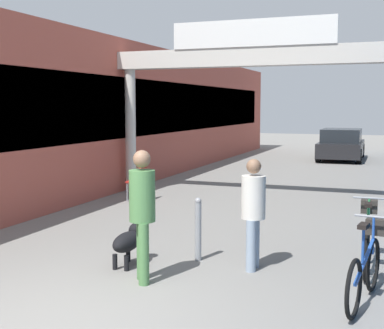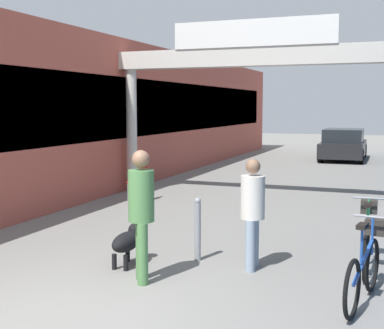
# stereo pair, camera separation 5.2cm
# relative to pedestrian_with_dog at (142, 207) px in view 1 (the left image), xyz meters

# --- Properties ---
(ground_plane) EXTENTS (80.00, 80.00, 0.00)m
(ground_plane) POSITION_rel_pedestrian_with_dog_xyz_m (-0.22, -1.62, -1.00)
(ground_plane) COLOR gray
(storefront_left) EXTENTS (3.00, 26.00, 4.10)m
(storefront_left) POSITION_rel_pedestrian_with_dog_xyz_m (-5.32, 9.38, 1.05)
(storefront_left) COLOR #B25142
(storefront_left) RESTS_ON ground_plane
(arcade_sign_gateway) EXTENTS (7.40, 0.47, 4.35)m
(arcade_sign_gateway) POSITION_rel_pedestrian_with_dog_xyz_m (-0.22, 6.59, 2.12)
(arcade_sign_gateway) COLOR beige
(arcade_sign_gateway) RESTS_ON ground_plane
(pedestrian_with_dog) EXTENTS (0.47, 0.47, 1.74)m
(pedestrian_with_dog) POSITION_rel_pedestrian_with_dog_xyz_m (0.00, 0.00, 0.00)
(pedestrian_with_dog) COLOR #4C7F47
(pedestrian_with_dog) RESTS_ON ground_plane
(pedestrian_companion) EXTENTS (0.35, 0.38, 1.57)m
(pedestrian_companion) POSITION_rel_pedestrian_with_dog_xyz_m (1.21, 1.06, -0.11)
(pedestrian_companion) COLOR #8C9EB2
(pedestrian_companion) RESTS_ON ground_plane
(dog_on_leash) EXTENTS (0.32, 0.78, 0.57)m
(dog_on_leash) POSITION_rel_pedestrian_with_dog_xyz_m (-0.52, 0.61, -0.64)
(dog_on_leash) COLOR black
(dog_on_leash) RESTS_ON ground_plane
(bicycle_blue_nearest) EXTENTS (0.46, 1.68, 0.98)m
(bicycle_blue_nearest) POSITION_rel_pedestrian_with_dog_xyz_m (2.78, 0.31, -0.57)
(bicycle_blue_nearest) COLOR black
(bicycle_blue_nearest) RESTS_ON ground_plane
(bicycle_green_second) EXTENTS (0.46, 1.69, 0.98)m
(bicycle_green_second) POSITION_rel_pedestrian_with_dog_xyz_m (2.72, 1.70, -0.57)
(bicycle_green_second) COLOR black
(bicycle_green_second) RESTS_ON ground_plane
(bollard_post_metal) EXTENTS (0.10, 0.10, 0.95)m
(bollard_post_metal) POSITION_rel_pedestrian_with_dog_xyz_m (0.34, 1.19, -0.52)
(bollard_post_metal) COLOR gray
(bollard_post_metal) RESTS_ON ground_plane
(cafe_chair_red_nearer) EXTENTS (0.43, 0.43, 0.89)m
(cafe_chair_red_nearer) POSITION_rel_pedestrian_with_dog_xyz_m (-2.75, 5.44, -0.46)
(cafe_chair_red_nearer) COLOR gray
(cafe_chair_red_nearer) RESTS_ON ground_plane
(parked_car_black) EXTENTS (1.84, 4.03, 1.33)m
(parked_car_black) POSITION_rel_pedestrian_with_dog_xyz_m (0.92, 17.49, -0.36)
(parked_car_black) COLOR black
(parked_car_black) RESTS_ON ground_plane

